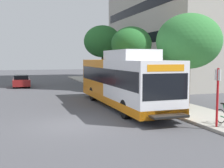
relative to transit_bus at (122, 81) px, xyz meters
The scene contains 8 objects.
ground_plane 5.87m from the transit_bus, 135.67° to the left, with size 120.00×120.00×0.00m, color #4C4C51.
sidewalk_curb 3.91m from the transit_bus, 32.84° to the left, with size 3.00×56.00×0.14m, color #A8A399.
transit_bus is the anchor object (origin of this frame).
bus_stop_sign_pole 7.24m from the transit_bus, 75.20° to the right, with size 0.10×0.36×2.60m.
street_tree_near_stop 4.84m from the transit_bus, 27.57° to the right, with size 4.02×4.02×5.78m.
street_tree_mid_block 9.04m from the transit_bus, 63.81° to the left, with size 3.80×3.80×6.00m.
street_tree_far_block 17.77m from the transit_bus, 77.64° to the left, with size 4.66×4.66×7.10m.
parked_car_far_lane 16.96m from the transit_bus, 111.08° to the left, with size 1.80×4.50×1.33m.
Camera 1 is at (-2.44, -13.20, 3.16)m, focal length 45.59 mm.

